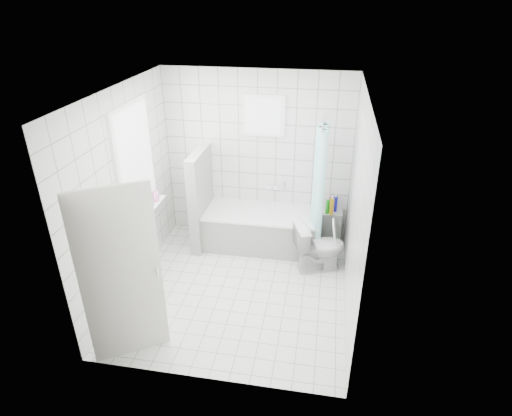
# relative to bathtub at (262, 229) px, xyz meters

# --- Properties ---
(ground) EXTENTS (3.00, 3.00, 0.00)m
(ground) POSITION_rel_bathtub_xyz_m (-0.14, -1.12, -0.29)
(ground) COLOR white
(ground) RESTS_ON ground
(ceiling) EXTENTS (3.00, 3.00, 0.00)m
(ceiling) POSITION_rel_bathtub_xyz_m (-0.14, -1.12, 2.31)
(ceiling) COLOR white
(ceiling) RESTS_ON ground
(wall_back) EXTENTS (2.80, 0.02, 2.60)m
(wall_back) POSITION_rel_bathtub_xyz_m (-0.14, 0.38, 1.01)
(wall_back) COLOR white
(wall_back) RESTS_ON ground
(wall_front) EXTENTS (2.80, 0.02, 2.60)m
(wall_front) POSITION_rel_bathtub_xyz_m (-0.14, -2.62, 1.01)
(wall_front) COLOR white
(wall_front) RESTS_ON ground
(wall_left) EXTENTS (0.02, 3.00, 2.60)m
(wall_left) POSITION_rel_bathtub_xyz_m (-1.54, -1.12, 1.01)
(wall_left) COLOR white
(wall_left) RESTS_ON ground
(wall_right) EXTENTS (0.02, 3.00, 2.60)m
(wall_right) POSITION_rel_bathtub_xyz_m (1.26, -1.12, 1.01)
(wall_right) COLOR white
(wall_right) RESTS_ON ground
(window_left) EXTENTS (0.01, 0.90, 1.40)m
(window_left) POSITION_rel_bathtub_xyz_m (-1.50, -0.82, 1.31)
(window_left) COLOR white
(window_left) RESTS_ON wall_left
(window_back) EXTENTS (0.50, 0.01, 0.50)m
(window_back) POSITION_rel_bathtub_xyz_m (-0.04, 0.33, 1.66)
(window_back) COLOR white
(window_back) RESTS_ON wall_back
(window_sill) EXTENTS (0.18, 1.02, 0.08)m
(window_sill) POSITION_rel_bathtub_xyz_m (-1.45, -0.82, 0.57)
(window_sill) COLOR white
(window_sill) RESTS_ON wall_left
(door) EXTENTS (0.70, 0.46, 2.00)m
(door) POSITION_rel_bathtub_xyz_m (-1.05, -2.39, 0.71)
(door) COLOR silver
(door) RESTS_ON ground
(bathtub) EXTENTS (1.73, 0.77, 0.58)m
(bathtub) POSITION_rel_bathtub_xyz_m (0.00, 0.00, 0.00)
(bathtub) COLOR white
(bathtub) RESTS_ON ground
(partition_wall) EXTENTS (0.15, 0.85, 1.50)m
(partition_wall) POSITION_rel_bathtub_xyz_m (-0.93, -0.05, 0.46)
(partition_wall) COLOR white
(partition_wall) RESTS_ON ground
(tiled_ledge) EXTENTS (0.40, 0.24, 0.55)m
(tiled_ledge) POSITION_rel_bathtub_xyz_m (0.99, 0.25, -0.02)
(tiled_ledge) COLOR white
(tiled_ledge) RESTS_ON ground
(toilet) EXTENTS (0.79, 0.62, 0.71)m
(toilet) POSITION_rel_bathtub_xyz_m (0.89, -0.47, 0.07)
(toilet) COLOR silver
(toilet) RESTS_ON ground
(curtain_rod) EXTENTS (0.02, 0.80, 0.02)m
(curtain_rod) POSITION_rel_bathtub_xyz_m (0.80, -0.02, 1.71)
(curtain_rod) COLOR silver
(curtain_rod) RESTS_ON wall_back
(shower_curtain) EXTENTS (0.14, 0.48, 1.78)m
(shower_curtain) POSITION_rel_bathtub_xyz_m (0.80, -0.16, 0.81)
(shower_curtain) COLOR #51EFEA
(shower_curtain) RESTS_ON curtain_rod
(tub_faucet) EXTENTS (0.18, 0.06, 0.06)m
(tub_faucet) POSITION_rel_bathtub_xyz_m (0.10, 0.33, 0.56)
(tub_faucet) COLOR silver
(tub_faucet) RESTS_ON wall_back
(sill_bottles) EXTENTS (0.15, 0.77, 0.31)m
(sill_bottles) POSITION_rel_bathtub_xyz_m (-1.44, -0.91, 0.73)
(sill_bottles) COLOR silver
(sill_bottles) RESTS_ON window_sill
(ledge_bottles) EXTENTS (0.17, 0.19, 0.27)m
(ledge_bottles) POSITION_rel_bathtub_xyz_m (1.01, 0.23, 0.38)
(ledge_bottles) COLOR #F9AA1A
(ledge_bottles) RESTS_ON tiled_ledge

